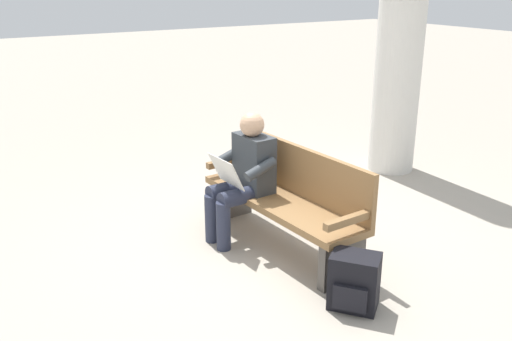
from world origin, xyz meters
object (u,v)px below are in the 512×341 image
at_px(bench_near, 287,197).
at_px(backpack, 354,282).
at_px(support_pillar, 402,25).
at_px(person_seated, 244,174).

bearing_deg(bench_near, backpack, 168.26).
xyz_separation_m(bench_near, support_pillar, (1.02, -2.32, 1.31)).
bearing_deg(backpack, person_seated, 3.42).
distance_m(person_seated, support_pillar, 2.90).
xyz_separation_m(person_seated, backpack, (-1.42, -0.09, -0.42)).
distance_m(bench_near, person_seated, 0.44).
bearing_deg(backpack, support_pillar, -49.45).
height_order(backpack, support_pillar, support_pillar).
xyz_separation_m(bench_near, backpack, (-1.10, 0.17, -0.25)).
relative_size(backpack, support_pillar, 0.12).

